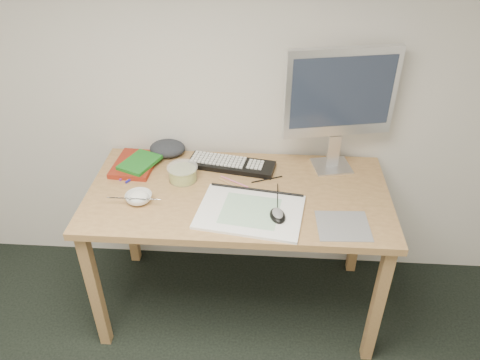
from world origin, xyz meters
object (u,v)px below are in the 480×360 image
Objects in this scene: sketchpad at (250,212)px; monitor at (340,96)px; keyboard at (231,165)px; desk at (238,206)px; rice_bowl at (139,198)px.

sketchpad is 0.67m from monitor.
keyboard is 0.62m from monitor.
desk is 3.26× the size of keyboard.
monitor is at bearing 54.66° from sketchpad.
monitor is at bearing 21.50° from rice_bowl.
monitor is (0.45, 0.25, 0.46)m from desk.
monitor is (0.39, 0.40, 0.37)m from sketchpad.
sketchpad is at bearing -67.97° from desk.
desk is 0.24m from keyboard.
keyboard reaches higher than sketchpad.
rice_bowl is (-0.50, 0.05, 0.01)m from sketchpad.
monitor reaches higher than sketchpad.
rice_bowl reaches higher than keyboard.
rice_bowl is (-0.89, -0.35, -0.36)m from monitor.
rice_bowl reaches higher than desk.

